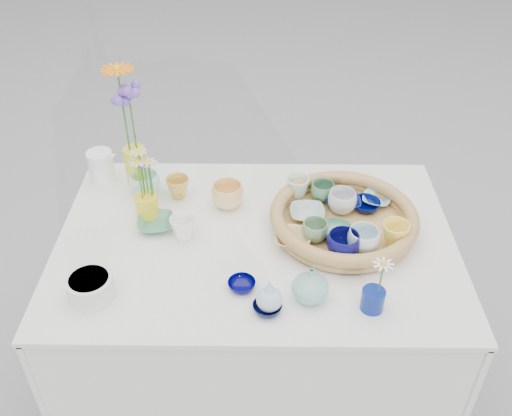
{
  "coord_description": "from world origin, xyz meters",
  "views": [
    {
      "loc": [
        0.01,
        -1.38,
        1.94
      ],
      "look_at": [
        0.0,
        0.02,
        0.87
      ],
      "focal_mm": 40.0,
      "sensor_mm": 36.0,
      "label": 1
    }
  ],
  "objects_px": {
    "tall_vase_yellow": "(136,166)",
    "display_table": "(256,383)",
    "wicker_tray": "(343,219)",
    "bud_vase_seafoam": "(311,284)"
  },
  "relations": [
    {
      "from": "tall_vase_yellow",
      "to": "display_table",
      "type": "bearing_deg",
      "value": -35.09
    },
    {
      "from": "tall_vase_yellow",
      "to": "wicker_tray",
      "type": "bearing_deg",
      "value": -19.42
    },
    {
      "from": "display_table",
      "to": "wicker_tray",
      "type": "bearing_deg",
      "value": 10.12
    },
    {
      "from": "bud_vase_seafoam",
      "to": "tall_vase_yellow",
      "type": "xyz_separation_m",
      "value": [
        -0.58,
        0.56,
        0.02
      ]
    },
    {
      "from": "wicker_tray",
      "to": "tall_vase_yellow",
      "type": "height_order",
      "value": "tall_vase_yellow"
    },
    {
      "from": "display_table",
      "to": "bud_vase_seafoam",
      "type": "bearing_deg",
      "value": -59.28
    },
    {
      "from": "wicker_tray",
      "to": "bud_vase_seafoam",
      "type": "distance_m",
      "value": 0.33
    },
    {
      "from": "display_table",
      "to": "bud_vase_seafoam",
      "type": "height_order",
      "value": "bud_vase_seafoam"
    },
    {
      "from": "bud_vase_seafoam",
      "to": "tall_vase_yellow",
      "type": "height_order",
      "value": "tall_vase_yellow"
    },
    {
      "from": "display_table",
      "to": "tall_vase_yellow",
      "type": "distance_m",
      "value": 0.99
    }
  ]
}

